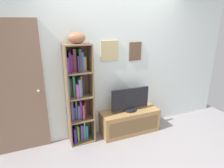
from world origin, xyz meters
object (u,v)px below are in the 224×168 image
object	(u,v)px
television	(130,100)
door	(17,90)
bookshelf	(78,96)
football	(77,38)
tv_stand	(130,121)

from	to	relation	value
television	door	distance (m)	1.87
bookshelf	television	distance (m)	0.95
bookshelf	television	bearing A→B (deg)	-5.72
television	door	size ratio (longest dim) A/B	0.35
bookshelf	football	bearing A→B (deg)	-52.03
bookshelf	door	distance (m)	0.92
football	tv_stand	xyz separation A→B (m)	(0.91, -0.06, -1.55)
bookshelf	football	size ratio (longest dim) A/B	6.34
bookshelf	football	xyz separation A→B (m)	(0.03, -0.03, 0.95)
football	television	size ratio (longest dim) A/B	0.37
tv_stand	door	xyz separation A→B (m)	(-1.83, 0.18, 0.81)
tv_stand	football	bearing A→B (deg)	176.23
tv_stand	door	bearing A→B (deg)	174.33
tv_stand	door	size ratio (longest dim) A/B	0.53
tv_stand	door	distance (m)	2.01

